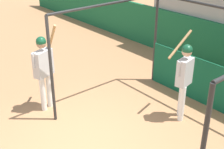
{
  "coord_description": "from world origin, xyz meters",
  "views": [
    {
      "loc": [
        4.41,
        -2.83,
        4.12
      ],
      "look_at": [
        -0.61,
        1.31,
        1.03
      ],
      "focal_mm": 50.0,
      "sensor_mm": 36.0,
      "label": 1
    }
  ],
  "objects": [
    {
      "name": "ground_plane",
      "position": [
        0.0,
        0.0,
        0.0
      ],
      "size": [
        60.0,
        60.0,
        0.0
      ],
      "primitive_type": "plane",
      "color": "#A8754C"
    },
    {
      "name": "batting_cage",
      "position": [
        0.73,
        2.84,
        1.08
      ],
      "size": [
        3.99,
        3.38,
        2.53
      ],
      "color": "#282828",
      "rests_on": "ground"
    },
    {
      "name": "player_batter",
      "position": [
        0.59,
        2.43,
        1.12
      ],
      "size": [
        0.53,
        0.83,
        1.99
      ],
      "rotation": [
        0.0,
        0.0,
        1.76
      ],
      "color": "white",
      "rests_on": "ground"
    },
    {
      "name": "player_waiting",
      "position": [
        -1.81,
        0.21,
        1.15
      ],
      "size": [
        0.57,
        0.71,
        2.13
      ],
      "rotation": [
        0.0,
        0.0,
        1.9
      ],
      "color": "white",
      "rests_on": "ground"
    }
  ]
}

